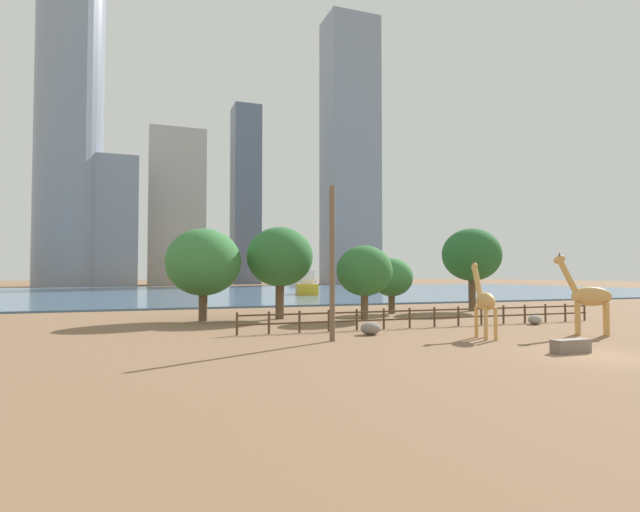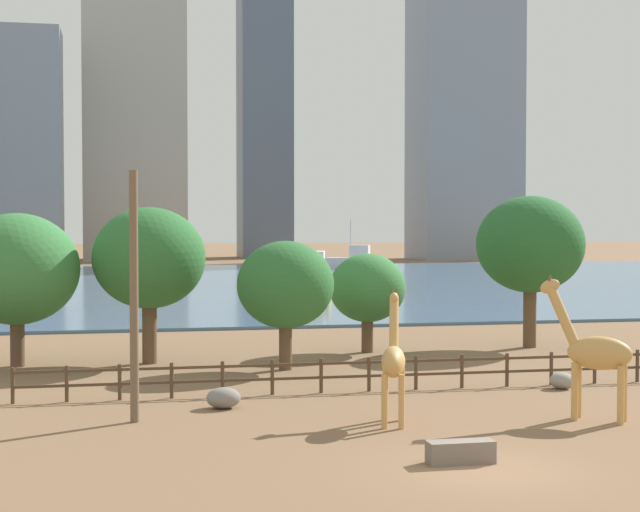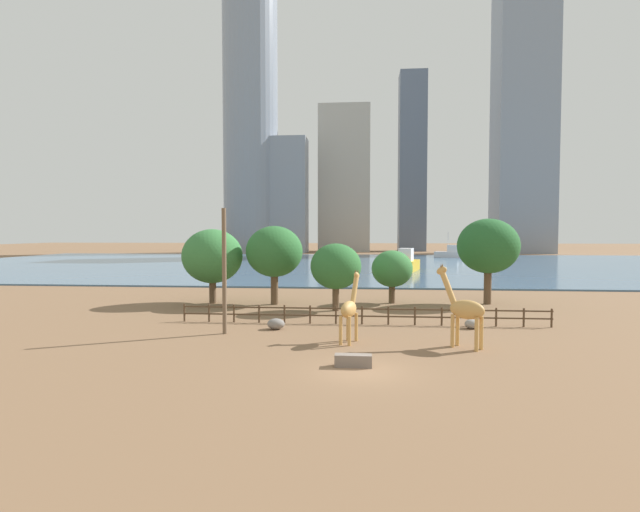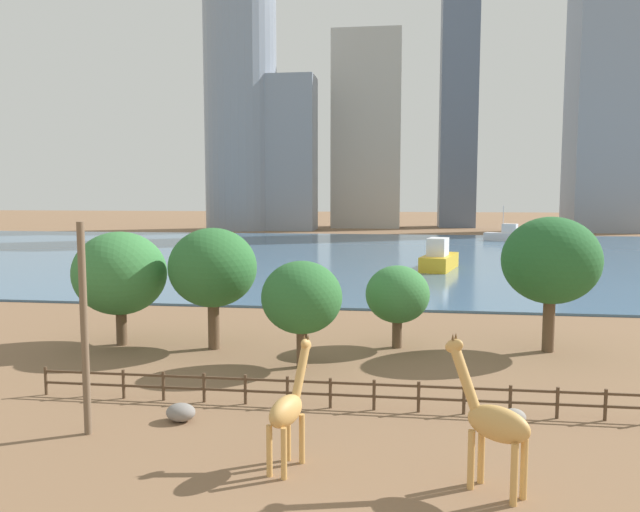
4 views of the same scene
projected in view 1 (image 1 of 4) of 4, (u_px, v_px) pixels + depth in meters
The scene contains 21 objects.
ground_plane at pixel (238, 292), 96.38m from camera, with size 400.00×400.00×0.00m, color brown.
harbor_water at pixel (241, 292), 93.57m from camera, with size 180.00×86.00×0.20m, color #476B8C.
giraffe_tall at pixel (588, 296), 28.28m from camera, with size 2.75×2.34×4.72m.
giraffe_companion at pixel (484, 301), 26.83m from camera, with size 1.32×2.88×4.25m.
utility_pole at pixel (332, 263), 25.86m from camera, with size 0.28×0.28×8.07m, color brown.
boulder_near_fence at pixel (535, 320), 34.23m from camera, with size 0.94×0.85×0.64m, color gray.
boulder_by_pole at pixel (371, 328), 28.40m from camera, with size 1.18×0.97×0.73m, color gray.
feeding_trough at pixel (571, 346), 21.88m from camera, with size 1.80×0.60×0.60m, color #72665B.
enclosure_fence at pixel (435, 315), 32.59m from camera, with size 26.12×0.14×1.30m.
tree_left_large at pixel (364, 271), 37.56m from camera, with size 4.22×4.22×5.61m.
tree_center_broad at pixel (472, 255), 47.01m from camera, with size 5.51×5.51×7.77m.
tree_right_tall at pixel (203, 262), 36.73m from camera, with size 5.51×5.51×6.82m.
tree_left_small at pixel (392, 277), 43.77m from camera, with size 3.76×3.76×4.88m.
tree_right_small at pixel (280, 257), 38.55m from camera, with size 5.11×5.11×7.10m.
boat_ferry at pixel (304, 282), 127.26m from camera, with size 7.64×5.29×6.48m.
boat_sailboat at pixel (307, 286), 79.57m from camera, with size 5.05×9.00×3.74m.
skyline_tower_needle at pixel (350, 151), 170.24m from camera, with size 17.34×13.68×90.94m, color gray.
skyline_block_central at pixel (246, 195), 172.88m from camera, with size 9.23×10.02×61.65m, color slate.
skyline_tower_glass at pixel (177, 208), 159.66m from camera, with size 17.38×11.11×49.44m, color #ADA89E.
skyline_block_left at pixel (70, 112), 138.15m from camera, with size 17.50×17.50×96.57m, color gray.
skyline_block_right at pixel (117, 222), 141.02m from camera, with size 11.64×9.49×36.57m, color gray.
Camera 1 is at (-18.31, -16.13, 3.47)m, focal length 28.00 mm.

